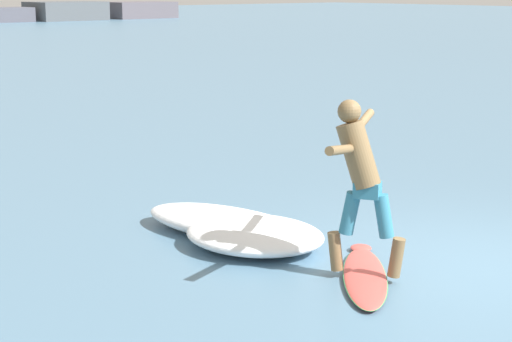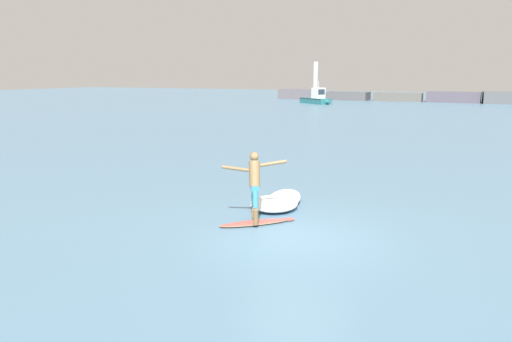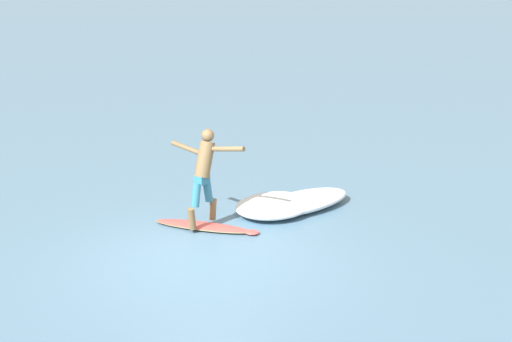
% 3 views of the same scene
% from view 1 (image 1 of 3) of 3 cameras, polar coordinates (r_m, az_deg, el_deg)
% --- Properties ---
extents(ground_plane, '(200.00, 200.00, 0.00)m').
position_cam_1_polar(ground_plane, '(9.67, 14.93, -6.09)').
color(ground_plane, slate).
extents(surfboard, '(1.71, 1.72, 0.21)m').
position_cam_1_polar(surfboard, '(8.98, 7.26, -6.94)').
color(surfboard, '#D95048').
rests_on(surfboard, ground).
extents(surfer, '(1.50, 0.99, 1.80)m').
position_cam_1_polar(surfer, '(8.66, 6.92, -0.07)').
color(surfer, brown).
rests_on(surfer, surfboard).
extents(wave_foam_at_tail, '(1.83, 2.01, 0.32)m').
position_cam_1_polar(wave_foam_at_tail, '(9.89, -0.09, -4.27)').
color(wave_foam_at_tail, white).
rests_on(wave_foam_at_tail, ground).
extents(wave_foam_at_nose, '(1.47, 2.54, 0.31)m').
position_cam_1_polar(wave_foam_at_nose, '(10.37, -1.93, -3.51)').
color(wave_foam_at_nose, white).
rests_on(wave_foam_at_nose, ground).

